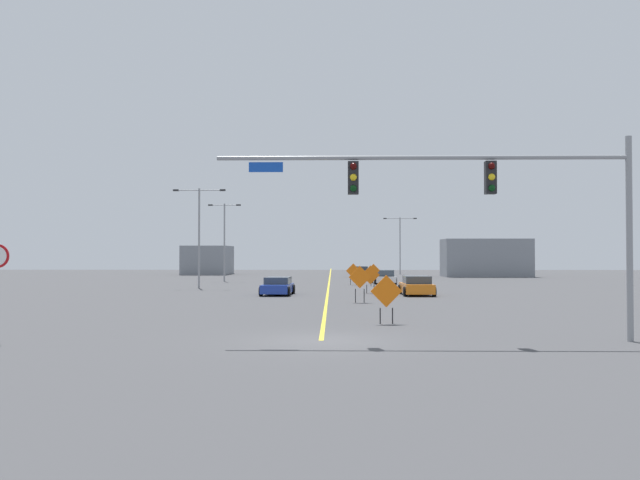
% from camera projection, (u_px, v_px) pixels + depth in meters
% --- Properties ---
extents(ground, '(191.69, 191.69, 0.00)m').
position_uv_depth(ground, '(321.00, 341.00, 20.98)').
color(ground, '#444447').
extents(road_centre_stripe, '(0.16, 106.49, 0.01)m').
position_uv_depth(road_centre_stripe, '(330.00, 279.00, 74.20)').
color(road_centre_stripe, yellow).
rests_on(road_centre_stripe, ground).
extents(traffic_signal_assembly, '(13.25, 0.44, 6.52)m').
position_uv_depth(traffic_signal_assembly, '(485.00, 190.00, 20.97)').
color(traffic_signal_assembly, gray).
rests_on(traffic_signal_assembly, ground).
extents(street_lamp_far_left, '(4.27, 0.24, 8.13)m').
position_uv_depth(street_lamp_far_left, '(199.00, 228.00, 53.44)').
color(street_lamp_far_left, gray).
rests_on(street_lamp_far_left, ground).
extents(street_lamp_near_right, '(4.56, 0.24, 7.82)m').
position_uv_depth(street_lamp_near_right, '(400.00, 240.00, 89.84)').
color(street_lamp_near_right, gray).
rests_on(street_lamp_near_right, ground).
extents(street_lamp_near_left, '(3.30, 0.24, 7.92)m').
position_uv_depth(street_lamp_near_left, '(224.00, 235.00, 66.73)').
color(street_lamp_near_left, gray).
rests_on(street_lamp_near_left, ground).
extents(construction_sign_right_shoulder, '(1.29, 0.22, 2.10)m').
position_uv_depth(construction_sign_right_shoulder, '(360.00, 279.00, 37.52)').
color(construction_sign_right_shoulder, orange).
rests_on(construction_sign_right_shoulder, ground).
extents(construction_sign_left_shoulder, '(1.33, 0.28, 1.94)m').
position_uv_depth(construction_sign_left_shoulder, '(353.00, 272.00, 59.27)').
color(construction_sign_left_shoulder, orange).
rests_on(construction_sign_left_shoulder, ground).
extents(construction_sign_median_near, '(1.28, 0.24, 1.94)m').
position_uv_depth(construction_sign_median_near, '(386.00, 293.00, 26.06)').
color(construction_sign_median_near, orange).
rests_on(construction_sign_median_near, ground).
extents(construction_sign_left_lane, '(1.14, 0.15, 1.93)m').
position_uv_depth(construction_sign_left_lane, '(373.00, 272.00, 57.28)').
color(construction_sign_left_lane, orange).
rests_on(construction_sign_left_lane, ground).
extents(construction_sign_median_far, '(1.34, 0.07, 1.97)m').
position_uv_depth(construction_sign_median_far, '(370.00, 276.00, 46.57)').
color(construction_sign_median_far, orange).
rests_on(construction_sign_median_far, ground).
extents(car_white_approaching, '(2.24, 4.38, 1.29)m').
position_uv_depth(car_white_approaching, '(383.00, 277.00, 61.80)').
color(car_white_approaching, white).
rests_on(car_white_approaching, ground).
extents(car_orange_near, '(2.16, 4.24, 1.30)m').
position_uv_depth(car_orange_near, '(417.00, 286.00, 44.33)').
color(car_orange_near, orange).
rests_on(car_orange_near, ground).
extents(car_black_mid, '(2.23, 4.42, 1.32)m').
position_uv_depth(car_black_mid, '(360.00, 272.00, 79.29)').
color(car_black_mid, black).
rests_on(car_black_mid, ground).
extents(car_blue_passing, '(2.20, 4.22, 1.21)m').
position_uv_depth(car_blue_passing, '(278.00, 286.00, 44.67)').
color(car_blue_passing, '#1E389E').
rests_on(car_blue_passing, ground).
extents(roadside_building_east, '(10.52, 5.13, 4.65)m').
position_uv_depth(roadside_building_east, '(486.00, 258.00, 81.17)').
color(roadside_building_east, gray).
rests_on(roadside_building_east, ground).
extents(roadside_building_west, '(6.05, 7.94, 3.92)m').
position_uv_depth(roadside_building_west, '(208.00, 260.00, 90.74)').
color(roadside_building_west, gray).
rests_on(roadside_building_west, ground).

